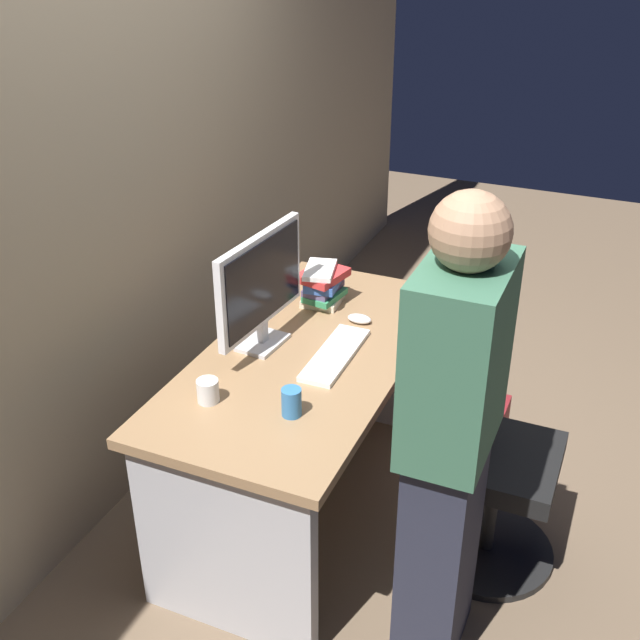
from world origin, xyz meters
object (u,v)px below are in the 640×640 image
at_px(office_chair, 482,463).
at_px(monitor, 261,285).
at_px(person_at_desk, 449,445).
at_px(book_stack, 323,285).
at_px(cup_by_monitor, 208,391).
at_px(cup_near_keyboard, 291,402).
at_px(desk, 308,401).
at_px(handbag, 486,434).
at_px(mouse, 359,319).
at_px(keyboard, 335,355).

bearing_deg(office_chair, monitor, 92.02).
xyz_separation_m(person_at_desk, book_stack, (0.86, 0.78, 0.00)).
relative_size(monitor, cup_by_monitor, 6.43).
xyz_separation_m(cup_near_keyboard, book_stack, (0.80, 0.23, 0.04)).
bearing_deg(office_chair, book_stack, 64.74).
height_order(monitor, book_stack, monitor).
height_order(desk, cup_near_keyboard, cup_near_keyboard).
xyz_separation_m(desk, handbag, (0.60, -0.62, -0.39)).
bearing_deg(cup_near_keyboard, desk, 16.50).
bearing_deg(monitor, mouse, -41.73).
relative_size(cup_near_keyboard, handbag, 0.27).
height_order(cup_by_monitor, handbag, cup_by_monitor).
bearing_deg(office_chair, desk, 91.23).
height_order(monitor, cup_near_keyboard, monitor).
xyz_separation_m(person_at_desk, keyboard, (0.47, 0.56, -0.08)).
bearing_deg(office_chair, cup_by_monitor, 117.24).
distance_m(cup_by_monitor, handbag, 1.46).
bearing_deg(person_at_desk, monitor, 62.41).
bearing_deg(desk, cup_by_monitor, 157.67).
height_order(person_at_desk, keyboard, person_at_desk).
bearing_deg(monitor, person_at_desk, -117.59).
height_order(monitor, mouse, monitor).
bearing_deg(cup_by_monitor, office_chair, -62.76).
distance_m(desk, keyboard, 0.26).
xyz_separation_m(monitor, cup_by_monitor, (-0.42, -0.00, -0.21)).
xyz_separation_m(cup_near_keyboard, cup_by_monitor, (-0.04, 0.30, -0.01)).
height_order(office_chair, handbag, office_chair).
height_order(desk, person_at_desk, person_at_desk).
distance_m(mouse, cup_near_keyboard, 0.70).
relative_size(book_stack, handbag, 0.65).
height_order(cup_near_keyboard, cup_by_monitor, cup_near_keyboard).
bearing_deg(mouse, desk, 162.05).
height_order(keyboard, book_stack, book_stack).
relative_size(desk, mouse, 15.18).
relative_size(monitor, book_stack, 2.22).
bearing_deg(mouse, cup_by_monitor, 159.41).
bearing_deg(cup_by_monitor, monitor, 0.49).
height_order(keyboard, handbag, keyboard).
xyz_separation_m(monitor, mouse, (0.31, -0.28, -0.24)).
xyz_separation_m(office_chair, cup_near_keyboard, (-0.41, 0.58, 0.37)).
relative_size(person_at_desk, monitor, 3.03).
xyz_separation_m(person_at_desk, cup_by_monitor, (0.03, 0.85, -0.05)).
distance_m(desk, book_stack, 0.52).
distance_m(office_chair, cup_near_keyboard, 0.81).
bearing_deg(cup_near_keyboard, keyboard, 1.20).
bearing_deg(keyboard, cup_near_keyboard, -179.66).
relative_size(monitor, mouse, 5.41).
height_order(person_at_desk, handbag, person_at_desk).
distance_m(office_chair, handbag, 0.66).
relative_size(desk, office_chair, 1.61).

